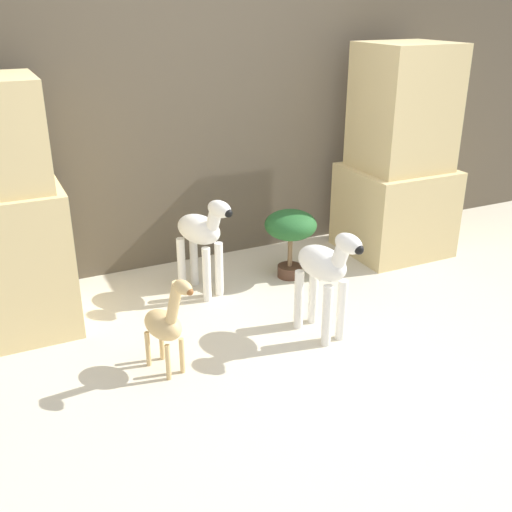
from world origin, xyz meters
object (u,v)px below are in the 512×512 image
Objects in this scene: giraffe_figurine at (166,322)px; zebra_left at (202,235)px; potted_palm_front at (291,229)px; zebra_right at (325,270)px.

zebra_left is at bearing 57.51° from giraffe_figurine.
zebra_right is at bearing -104.92° from potted_palm_front.
giraffe_figurine is at bearing -146.11° from potted_palm_front.
zebra_left is (-0.43, 0.80, 0.00)m from zebra_right.
zebra_right is at bearing -1.77° from giraffe_figurine.
zebra_right reaches higher than potted_palm_front.
giraffe_figurine is 1.36m from potted_palm_front.
giraffe_figurine is at bearing 178.23° from zebra_right.
zebra_left is 1.17× the size of giraffe_figurine.
potted_palm_front is (1.13, 0.76, 0.06)m from giraffe_figurine.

